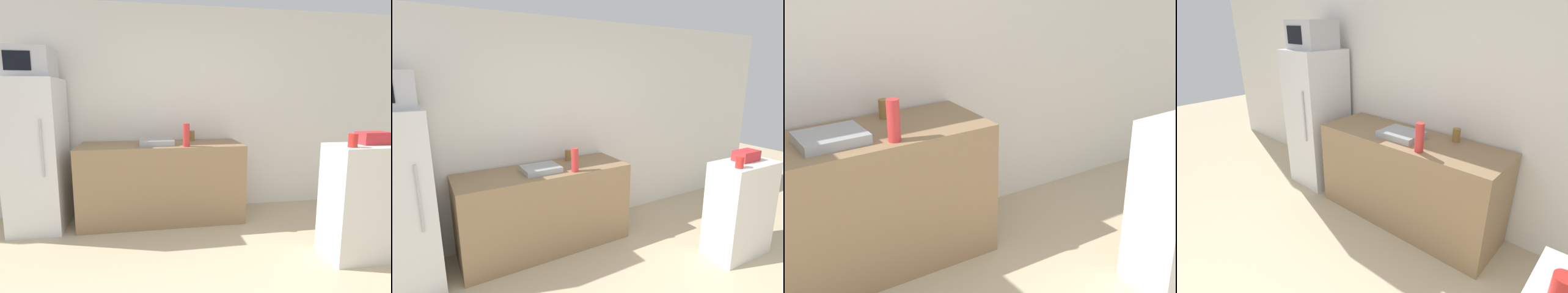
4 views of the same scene
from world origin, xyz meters
TOP-DOWN VIEW (x-y plane):
  - wall_back at (0.00, 2.64)m, footprint 8.00×0.06m
  - refrigerator at (-1.37, 2.25)m, footprint 0.56×0.63m
  - microwave at (-1.37, 2.25)m, footprint 0.47×0.42m
  - counter at (0.01, 2.27)m, footprint 1.90×0.64m
  - sink_basin at (-0.05, 2.22)m, footprint 0.39×0.31m
  - bottle_tall at (0.27, 2.04)m, footprint 0.08×0.08m
  - bottle_short at (0.40, 2.47)m, footprint 0.07×0.07m
  - shelf_cabinet at (1.80, 1.08)m, footprint 0.71×0.39m
  - basket at (1.85, 1.12)m, footprint 0.27×0.16m
  - jar at (1.56, 0.99)m, footprint 0.08×0.08m

SIDE VIEW (x-z plane):
  - counter at x=0.01m, z-range 0.00..0.93m
  - shelf_cabinet at x=1.80m, z-range 0.00..1.06m
  - refrigerator at x=-1.37m, z-range 0.00..1.68m
  - sink_basin at x=-0.05m, z-range 0.93..0.99m
  - bottle_short at x=0.40m, z-range 0.93..1.06m
  - bottle_tall at x=0.27m, z-range 0.93..1.19m
  - basket at x=1.85m, z-range 1.06..1.17m
  - jar at x=1.56m, z-range 1.06..1.18m
  - wall_back at x=0.00m, z-range 0.00..2.60m
  - microwave at x=-1.37m, z-range 1.68..2.00m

